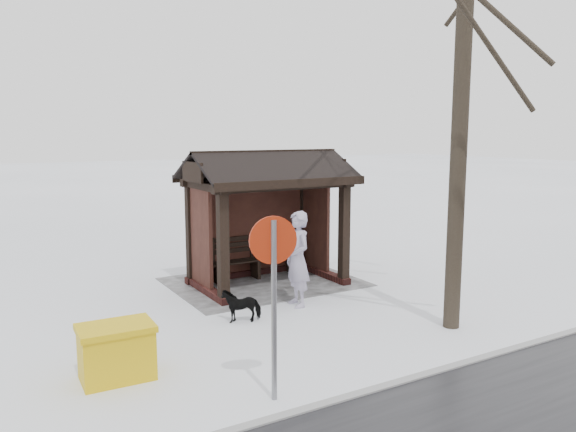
{
  "coord_description": "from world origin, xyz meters",
  "views": [
    {
      "loc": [
        5.96,
        11.11,
        3.47
      ],
      "look_at": [
        -0.08,
        0.8,
        1.69
      ],
      "focal_mm": 35.0,
      "sensor_mm": 36.0,
      "label": 1
    }
  ],
  "objects_px": {
    "bus_shelter": "(264,191)",
    "dog": "(241,305)",
    "road_sign": "(273,269)",
    "pedestrian": "(298,259)",
    "grit_bin": "(117,352)"
  },
  "relations": [
    {
      "from": "bus_shelter",
      "to": "dog",
      "type": "height_order",
      "value": "bus_shelter"
    },
    {
      "from": "bus_shelter",
      "to": "road_sign",
      "type": "height_order",
      "value": "bus_shelter"
    },
    {
      "from": "pedestrian",
      "to": "grit_bin",
      "type": "relative_size",
      "value": 1.82
    },
    {
      "from": "dog",
      "to": "grit_bin",
      "type": "xyz_separation_m",
      "value": [
        2.61,
        1.36,
        0.1
      ]
    },
    {
      "from": "bus_shelter",
      "to": "road_sign",
      "type": "distance_m",
      "value": 5.8
    },
    {
      "from": "grit_bin",
      "to": "road_sign",
      "type": "xyz_separation_m",
      "value": [
        -1.63,
        1.66,
        1.35
      ]
    },
    {
      "from": "bus_shelter",
      "to": "road_sign",
      "type": "xyz_separation_m",
      "value": [
        2.6,
        5.16,
        -0.42
      ]
    },
    {
      "from": "bus_shelter",
      "to": "grit_bin",
      "type": "distance_m",
      "value": 5.77
    },
    {
      "from": "bus_shelter",
      "to": "dog",
      "type": "xyz_separation_m",
      "value": [
        1.62,
        2.14,
        -1.87
      ]
    },
    {
      "from": "pedestrian",
      "to": "grit_bin",
      "type": "bearing_deg",
      "value": -63.25
    },
    {
      "from": "pedestrian",
      "to": "dog",
      "type": "xyz_separation_m",
      "value": [
        1.38,
        0.26,
        -0.67
      ]
    },
    {
      "from": "pedestrian",
      "to": "dog",
      "type": "distance_m",
      "value": 1.55
    },
    {
      "from": "bus_shelter",
      "to": "road_sign",
      "type": "relative_size",
      "value": 1.48
    },
    {
      "from": "grit_bin",
      "to": "pedestrian",
      "type": "bearing_deg",
      "value": -155.91
    },
    {
      "from": "bus_shelter",
      "to": "grit_bin",
      "type": "relative_size",
      "value": 3.4
    }
  ]
}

